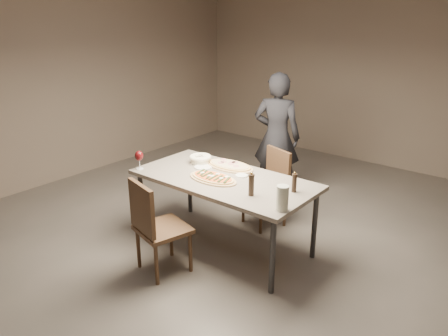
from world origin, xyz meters
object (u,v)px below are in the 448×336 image
Objects in this scene: pepper_mill_left at (294,182)px; carafe at (282,198)px; dining_table at (224,183)px; bread_basket at (200,158)px; zucchini_pizza at (213,178)px; chair_far at (270,183)px; chair_near at (154,223)px; diner at (277,137)px; ham_pizza at (230,166)px.

pepper_mill_left is 0.41m from carafe.
dining_table is 0.52m from bread_basket.
zucchini_pizza is 0.90m from chair_far.
chair_far is at bearing 93.18° from zucchini_pizza.
bread_basket is 0.27× the size of chair_far.
pepper_mill_left is (0.76, 0.23, 0.07)m from zucchini_pizza.
bread_basket is 1.23× the size of pepper_mill_left.
bread_basket is at bearing 160.75° from carafe.
carafe reaches higher than dining_table.
dining_table is at bearing -21.07° from bread_basket.
bread_basket is 0.26× the size of chair_near.
chair_near is (0.30, -0.96, -0.29)m from bread_basket.
diner is at bearing 107.28° from chair_near.
bread_basket is at bearing 156.94° from zucchini_pizza.
ham_pizza is at bearing 77.36° from diner.
ham_pizza is at bearing 118.11° from dining_table.
chair_near is 0.56× the size of diner.
dining_table is at bearing 81.90° from diner.
pepper_mill_left is at bearing 108.28° from diner.
zucchini_pizza is at bearing -115.97° from dining_table.
chair_far is (0.54, 0.56, -0.32)m from bread_basket.
zucchini_pizza is 0.73m from chair_near.
diner is (-1.00, 1.28, -0.04)m from pepper_mill_left.
carafe is at bearing 0.69° from zucchini_pizza.
chair_near is at bearing -134.70° from pepper_mill_left.
diner reaches higher than ham_pizza.
pepper_mill_left reaches higher than ham_pizza.
bread_basket is (-0.42, 0.29, 0.03)m from zucchini_pizza.
carafe is at bearing -73.33° from pepper_mill_left.
zucchini_pizza is at bearing -163.41° from pepper_mill_left.
bread_basket is 0.84m from chair_far.
chair_far is at bearing 45.67° from bread_basket.
dining_table is 2.10× the size of chair_far.
ham_pizza is 0.88m from pepper_mill_left.
ham_pizza is 1.13m from carafe.
carafe reaches higher than zucchini_pizza.
carafe is (0.98, -0.55, 0.09)m from ham_pizza.
chair_far is at bearing 84.60° from dining_table.
pepper_mill_left is 0.21× the size of chair_near.
bread_basket is (-0.47, 0.18, 0.11)m from dining_table.
dining_table is 0.74m from pepper_mill_left.
ham_pizza is 0.58m from chair_far.
chair_far reaches higher than bread_basket.
carafe is 1.32m from chair_far.
bread_basket is 1.23m from diner.
dining_table is 0.32m from ham_pizza.
zucchini_pizza is at bearing 169.31° from carafe.
chair_near is (-0.03, -1.05, -0.26)m from ham_pizza.
chair_near is at bearing -102.71° from dining_table.
diner is (-0.23, 1.51, 0.04)m from zucchini_pizza.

